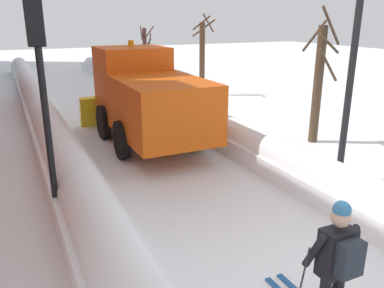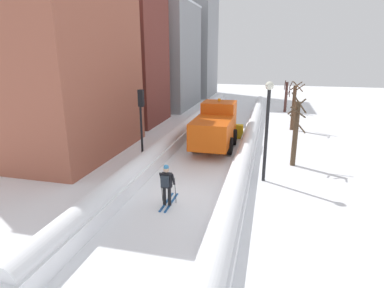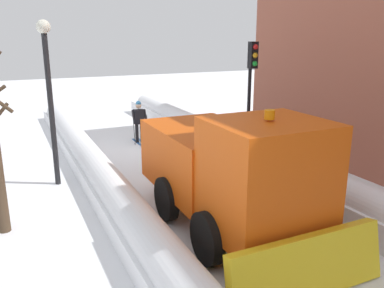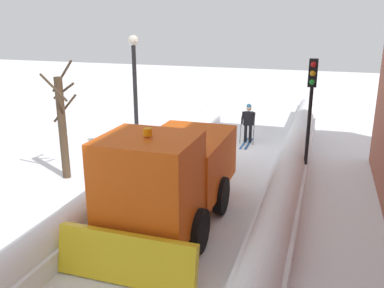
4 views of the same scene
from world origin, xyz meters
name	(u,v)px [view 4 (image 4 of 4)]	position (x,y,z in m)	size (l,w,h in m)	color
ground_plane	(147,275)	(0.00, 10.00, 0.00)	(80.00, 80.00, 0.00)	white
snowbank_left	(260,277)	(-2.50, 10.00, 0.50)	(1.10, 36.00, 1.11)	white
snowbank_right	(50,242)	(2.50, 10.00, 0.39)	(1.10, 36.00, 0.94)	white
plow_truck	(170,175)	(0.35, 7.58, 1.48)	(3.20, 5.98, 3.12)	#DB510F
skier	(248,121)	(-0.19, -0.95, 1.00)	(0.62, 1.80, 1.81)	black
traffic_light_pole	(311,98)	(-2.98, 3.30, 3.00)	(0.28, 0.42, 4.26)	black
street_lamp	(135,82)	(3.65, 2.73, 3.13)	(0.40, 0.40, 4.90)	black
bare_tree_near	(62,125)	(5.19, 5.40, 1.93)	(1.01, 0.81, 4.16)	#493726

